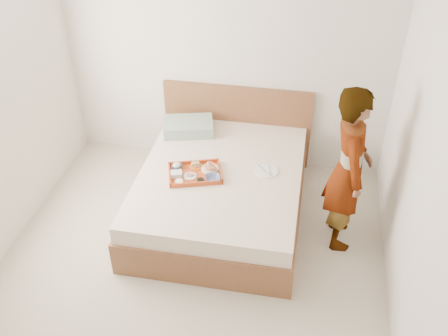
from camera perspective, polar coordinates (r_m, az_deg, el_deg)
ground at (r=4.65m, az=-4.39°, el=-12.78°), size 3.50×4.00×0.01m
wall_back at (r=5.46m, az=0.21°, el=12.53°), size 3.50×0.01×2.60m
wall_right at (r=3.75m, az=21.48°, el=-2.62°), size 0.01×4.00×2.60m
bed at (r=5.14m, az=-0.34°, el=-2.75°), size 1.65×2.00×0.53m
headboard at (r=5.80m, az=1.46°, el=4.83°), size 1.65×0.06×0.95m
pillow at (r=5.55m, az=-3.99°, el=4.62°), size 0.60×0.48×0.13m
tray at (r=4.93m, az=-3.24°, el=-0.56°), size 0.59×0.50×0.05m
prawn_plate at (r=4.98m, az=-1.56°, el=-0.09°), size 0.22×0.22×0.01m
navy_bowl_big at (r=4.84m, az=-1.25°, el=-1.15°), size 0.18×0.18×0.03m
sauce_dish at (r=4.82m, az=-2.63°, el=-1.42°), size 0.09×0.09×0.03m
meat_plate at (r=4.90m, az=-3.79°, el=-0.90°), size 0.16×0.16×0.01m
bread_plate at (r=5.02m, az=-3.13°, el=0.19°), size 0.15×0.15×0.01m
salad_bowl at (r=5.01m, az=-5.27°, el=0.15°), size 0.14×0.14×0.03m
plastic_tub at (r=4.90m, az=-5.31°, el=-0.68°), size 0.13×0.11×0.05m
cheese_round at (r=4.82m, az=-5.02°, el=-1.54°), size 0.09×0.09×0.03m
dinner_plate at (r=4.99m, az=4.76°, el=-0.33°), size 0.30×0.30×0.01m
person at (r=4.66m, az=13.67°, el=-0.19°), size 0.45×0.63×1.62m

